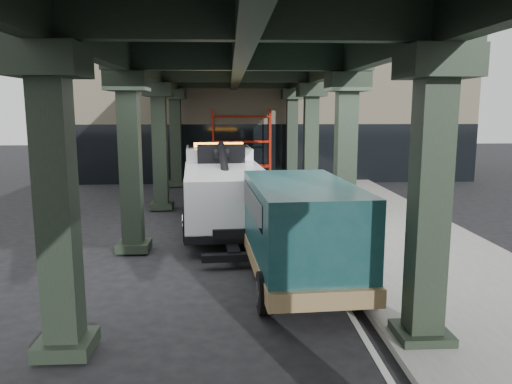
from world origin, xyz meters
name	(u,v)px	position (x,y,z in m)	size (l,w,h in m)	color
ground	(257,273)	(0.00, 0.00, 0.00)	(90.00, 90.00, 0.00)	black
sidewalk	(407,245)	(4.50, 2.00, 0.07)	(5.00, 40.00, 0.15)	gray
lane_stripe	(312,249)	(1.70, 2.00, 0.01)	(0.12, 38.00, 0.01)	silver
viaduct	(238,55)	(-0.40, 2.00, 5.46)	(7.40, 32.00, 6.40)	black
building	(271,109)	(2.00, 20.00, 4.00)	(22.00, 10.00, 8.00)	#C6B793
scaffolding	(242,145)	(0.00, 14.64, 2.11)	(3.08, 0.88, 4.00)	red
tow_truck	(222,184)	(-0.94, 5.44, 1.41)	(3.11, 8.96, 2.89)	black
towed_van	(298,227)	(0.92, -0.58, 1.29)	(2.68, 6.03, 2.40)	#0F3638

